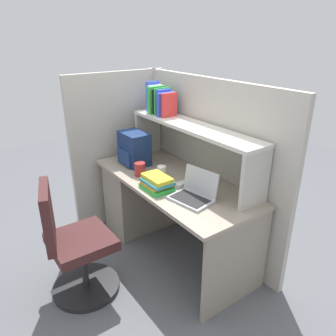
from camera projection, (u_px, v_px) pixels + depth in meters
name	position (u px, v px, depth m)	size (l,w,h in m)	color
ground_plane	(172.00, 250.00, 3.04)	(8.00, 8.00, 0.00)	#595B60
desk	(149.00, 196.00, 3.18)	(1.60, 0.70, 0.73)	gray
cubicle_partition_rear	(206.00, 165.00, 2.95)	(1.84, 0.05, 1.55)	#B2ADA0
cubicle_partition_left	(120.00, 149.00, 3.35)	(0.05, 1.06, 1.55)	#B2ADA0
overhead_hutch	(192.00, 136.00, 2.73)	(1.44, 0.28, 0.45)	#BCB7AC
reference_books_on_shelf	(160.00, 101.00, 3.00)	(0.30, 0.18, 0.28)	blue
laptop	(195.00, 193.00, 2.42)	(0.35, 0.30, 0.22)	#B7BABF
backpack	(134.00, 149.00, 3.04)	(0.30, 0.23, 0.31)	navy
computer_mouse	(181.00, 185.00, 2.63)	(0.06, 0.10, 0.03)	silver
paper_cup	(162.00, 172.00, 2.79)	(0.08, 0.08, 0.10)	white
snack_canister	(140.00, 169.00, 2.82)	(0.10, 0.10, 0.12)	maroon
desk_book_stack	(157.00, 183.00, 2.58)	(0.26, 0.21, 0.11)	green
office_chair	(74.00, 249.00, 2.42)	(0.52, 0.54, 0.93)	black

